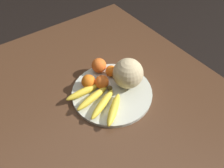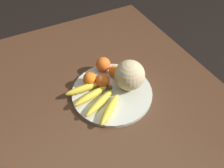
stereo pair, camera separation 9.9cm
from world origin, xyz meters
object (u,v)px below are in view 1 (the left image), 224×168
at_px(orange_mid_center, 102,82).
at_px(produce_tag, 109,84).
at_px(kitchen_table, 106,113).
at_px(melon, 128,73).
at_px(banana_bunch, 98,101).
at_px(orange_back_left, 111,71).
at_px(orange_front_right, 88,81).
at_px(fruit_bowl, 112,92).
at_px(orange_front_left, 99,65).

height_order(orange_mid_center, produce_tag, orange_mid_center).
bearing_deg(produce_tag, orange_mid_center, -82.59).
relative_size(kitchen_table, melon, 10.09).
xyz_separation_m(kitchen_table, banana_bunch, (-0.00, -0.04, 0.12)).
xyz_separation_m(orange_back_left, produce_tag, (0.05, -0.05, -0.03)).
distance_m(melon, orange_mid_center, 0.13).
bearing_deg(banana_bunch, melon, 166.68).
bearing_deg(orange_back_left, kitchen_table, -44.32).
relative_size(orange_front_right, orange_mid_center, 1.01).
bearing_deg(kitchen_table, produce_tag, 137.23).
bearing_deg(kitchen_table, banana_bunch, -97.39).
relative_size(fruit_bowl, banana_bunch, 1.51).
relative_size(fruit_bowl, orange_mid_center, 5.77).
distance_m(melon, orange_back_left, 0.11).
bearing_deg(produce_tag, orange_front_left, -168.75).
relative_size(kitchen_table, produce_tag, 18.15).
height_order(banana_bunch, produce_tag, banana_bunch).
relative_size(fruit_bowl, produce_tag, 4.77).
relative_size(banana_bunch, orange_front_left, 3.38).
distance_m(fruit_bowl, banana_bunch, 0.10).
xyz_separation_m(banana_bunch, orange_mid_center, (-0.07, 0.07, 0.01)).
distance_m(fruit_bowl, orange_front_right, 0.12).
height_order(melon, banana_bunch, melon).
distance_m(melon, produce_tag, 0.11).
distance_m(banana_bunch, orange_back_left, 0.18).
distance_m(fruit_bowl, produce_tag, 0.05).
height_order(kitchen_table, melon, melon).
height_order(orange_front_right, produce_tag, orange_front_right).
distance_m(orange_front_left, orange_back_left, 0.07).
bearing_deg(orange_front_right, produce_tag, 59.59).
bearing_deg(fruit_bowl, produce_tag, 166.06).
distance_m(kitchen_table, banana_bunch, 0.12).
bearing_deg(produce_tag, orange_back_left, 153.82).
bearing_deg(orange_front_right, fruit_bowl, 38.08).
xyz_separation_m(orange_front_right, orange_back_left, (0.00, 0.13, -0.00)).
distance_m(orange_front_right, produce_tag, 0.10).
bearing_deg(kitchen_table, fruit_bowl, 116.23).
distance_m(orange_mid_center, produce_tag, 0.05).
height_order(orange_front_left, produce_tag, orange_front_left).
xyz_separation_m(banana_bunch, orange_front_right, (-0.11, 0.02, 0.02)).
distance_m(melon, orange_front_left, 0.17).
distance_m(banana_bunch, orange_mid_center, 0.10).
bearing_deg(fruit_bowl, orange_front_right, -141.92).
relative_size(melon, orange_front_right, 2.15).
bearing_deg(melon, fruit_bowl, -93.81).
bearing_deg(melon, orange_front_right, -121.37).
relative_size(melon, orange_back_left, 2.51).
height_order(fruit_bowl, melon, melon).
distance_m(kitchen_table, orange_mid_center, 0.16).
relative_size(kitchen_table, orange_mid_center, 21.92).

